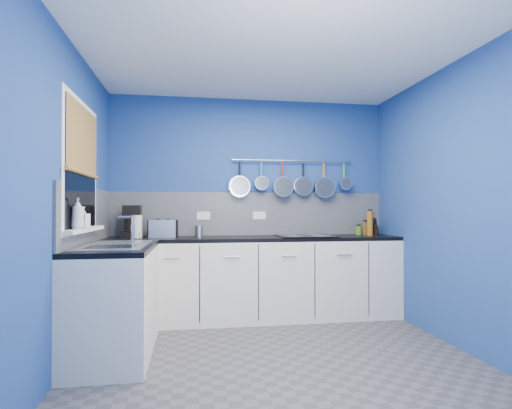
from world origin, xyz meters
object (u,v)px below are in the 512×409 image
object	(u,v)px
paper_towel	(137,227)
canister	(199,231)
hob	(305,236)
soap_bottle_a	(78,214)
soap_bottle_b	(83,218)
coffee_maker	(132,221)
toaster	(163,228)

from	to	relation	value
paper_towel	canister	world-z (taller)	paper_towel
canister	hob	size ratio (longest dim) A/B	0.21
soap_bottle_a	hob	xyz separation A→B (m)	(2.09, 1.13, -0.26)
canister	hob	bearing A→B (deg)	-5.85
soap_bottle_b	hob	size ratio (longest dim) A/B	0.29
soap_bottle_b	coffee_maker	bearing A→B (deg)	79.03
paper_towel	canister	size ratio (longest dim) A/B	1.93
canister	toaster	bearing A→B (deg)	-178.84
soap_bottle_b	canister	distance (m)	1.44
soap_bottle_a	toaster	xyz separation A→B (m)	(0.54, 1.24, -0.17)
paper_towel	hob	world-z (taller)	paper_towel
toaster	paper_towel	bearing A→B (deg)	-171.23
coffee_maker	paper_towel	bearing A→B (deg)	-45.80
coffee_maker	hob	bearing A→B (deg)	-4.69
paper_towel	coffee_maker	size ratio (longest dim) A/B	0.69
soap_bottle_a	soap_bottle_b	bearing A→B (deg)	90.00
toaster	canister	xyz separation A→B (m)	(0.39, 0.01, -0.03)
soap_bottle_a	hob	distance (m)	2.39
coffee_maker	toaster	size ratio (longest dim) A/B	1.17
toaster	soap_bottle_a	bearing A→B (deg)	-115.72
toaster	hob	bearing A→B (deg)	-6.21
soap_bottle_b	paper_towel	xyz separation A→B (m)	(0.27, 1.03, -0.12)
paper_towel	coffee_maker	bearing A→B (deg)	135.12
soap_bottle_a	coffee_maker	world-z (taller)	soap_bottle_a
hob	toaster	bearing A→B (deg)	175.88
soap_bottle_a	soap_bottle_b	world-z (taller)	soap_bottle_a
soap_bottle_a	canister	xyz separation A→B (m)	(0.93, 1.25, -0.21)
soap_bottle_b	canister	xyz separation A→B (m)	(0.93, 1.08, -0.17)
soap_bottle_a	soap_bottle_b	size ratio (longest dim) A/B	1.39
hob	soap_bottle_a	bearing A→B (deg)	-151.72
soap_bottle_b	hob	world-z (taller)	soap_bottle_b
soap_bottle_a	coffee_maker	xyz separation A→B (m)	(0.21, 1.25, -0.10)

